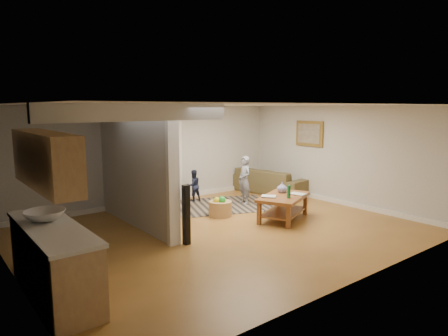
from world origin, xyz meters
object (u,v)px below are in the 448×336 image
at_px(coffee_table, 283,201).
at_px(tv_console, 144,193).
at_px(speaker_right, 168,183).
at_px(toy_basket, 220,208).
at_px(sofa, 268,192).
at_px(toddler, 194,201).
at_px(child, 244,203).
at_px(speaker_left, 186,215).

bearing_deg(coffee_table, tv_console, 145.89).
height_order(speaker_right, toy_basket, speaker_right).
bearing_deg(toy_basket, speaker_right, 106.49).
bearing_deg(coffee_table, speaker_right, 118.08).
bearing_deg(sofa, tv_console, 87.70).
bearing_deg(tv_console, sofa, 18.53).
height_order(coffee_table, toddler, coffee_table).
relative_size(speaker_right, toy_basket, 2.17).
height_order(tv_console, speaker_right, speaker_right).
distance_m(speaker_right, toddler, 0.98).
bearing_deg(sofa, coffee_table, 132.76).
height_order(sofa, toddler, toddler).
bearing_deg(toy_basket, coffee_table, -48.52).
height_order(sofa, child, child).
height_order(toy_basket, child, child).
height_order(sofa, speaker_left, speaker_left).
bearing_deg(speaker_left, coffee_table, -5.26).
bearing_deg(tv_console, toy_basket, -10.79).
bearing_deg(child, speaker_right, -110.00).
distance_m(sofa, speaker_left, 4.91).
xyz_separation_m(speaker_left, speaker_right, (1.17, 2.70, 0.02)).
bearing_deg(child, speaker_left, -48.38).
height_order(coffee_table, speaker_right, speaker_right).
xyz_separation_m(sofa, speaker_left, (-4.30, -2.31, 0.55)).
height_order(sofa, toy_basket, toy_basket).
bearing_deg(toddler, speaker_left, 59.11).
relative_size(tv_console, speaker_right, 1.03).
xyz_separation_m(tv_console, toy_basket, (1.57, -0.64, -0.45)).
xyz_separation_m(toy_basket, toddler, (0.34, 1.60, -0.19)).
distance_m(sofa, child, 1.57).
relative_size(speaker_right, child, 0.93).
bearing_deg(coffee_table, toddler, 102.73).
height_order(speaker_right, toddler, speaker_right).
bearing_deg(speaker_right, speaker_left, -129.48).
bearing_deg(toddler, toy_basket, 83.03).
relative_size(coffee_table, toddler, 1.91).
xyz_separation_m(tv_console, toddler, (1.90, 0.97, -0.64)).
xyz_separation_m(sofa, speaker_right, (-3.13, 0.39, 0.57)).
relative_size(toy_basket, toddler, 0.63).
relative_size(tv_console, toddler, 1.42).
height_order(sofa, coffee_table, coffee_table).
bearing_deg(child, coffee_table, 1.10).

